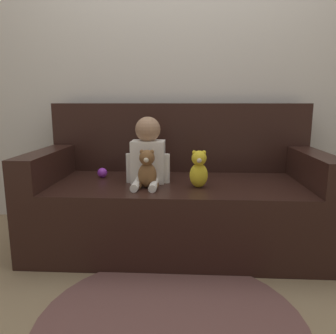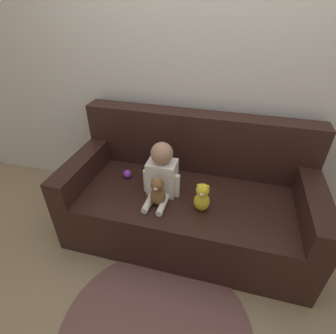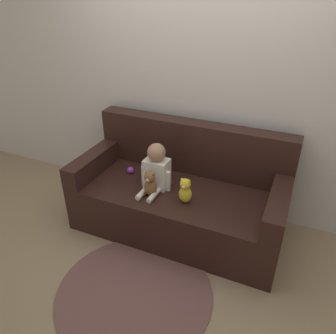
{
  "view_description": "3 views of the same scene",
  "coord_description": "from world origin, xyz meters",
  "px_view_note": "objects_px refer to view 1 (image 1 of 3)",
  "views": [
    {
      "loc": [
        0.05,
        -2.15,
        0.97
      ],
      "look_at": [
        -0.06,
        -0.08,
        0.56
      ],
      "focal_mm": 35.0,
      "sensor_mm": 36.0,
      "label": 1
    },
    {
      "loc": [
        0.27,
        -1.59,
        1.76
      ],
      "look_at": [
        -0.15,
        -0.04,
        0.68
      ],
      "focal_mm": 28.0,
      "sensor_mm": 36.0,
      "label": 2
    },
    {
      "loc": [
        0.92,
        -2.33,
        2.09
      ],
      "look_at": [
        -0.1,
        -0.01,
        0.66
      ],
      "focal_mm": 35.0,
      "sensor_mm": 36.0,
      "label": 3
    }
  ],
  "objects_px": {
    "person_baby": "(148,154)",
    "plush_toy_side": "(199,169)",
    "teddy_bear_brown": "(147,170)",
    "toy_ball": "(102,173)",
    "couch": "(178,195)"
  },
  "relations": [
    {
      "from": "person_baby",
      "to": "plush_toy_side",
      "type": "distance_m",
      "value": 0.36
    },
    {
      "from": "person_baby",
      "to": "plush_toy_side",
      "type": "height_order",
      "value": "person_baby"
    },
    {
      "from": "person_baby",
      "to": "teddy_bear_brown",
      "type": "distance_m",
      "value": 0.17
    },
    {
      "from": "teddy_bear_brown",
      "to": "plush_toy_side",
      "type": "bearing_deg",
      "value": 4.99
    },
    {
      "from": "toy_ball",
      "to": "plush_toy_side",
      "type": "bearing_deg",
      "value": -19.28
    },
    {
      "from": "plush_toy_side",
      "to": "toy_ball",
      "type": "height_order",
      "value": "plush_toy_side"
    },
    {
      "from": "couch",
      "to": "teddy_bear_brown",
      "type": "bearing_deg",
      "value": -124.1
    },
    {
      "from": "plush_toy_side",
      "to": "toy_ball",
      "type": "distance_m",
      "value": 0.71
    },
    {
      "from": "couch",
      "to": "toy_ball",
      "type": "height_order",
      "value": "couch"
    },
    {
      "from": "teddy_bear_brown",
      "to": "toy_ball",
      "type": "distance_m",
      "value": 0.44
    },
    {
      "from": "person_baby",
      "to": "plush_toy_side",
      "type": "relative_size",
      "value": 1.85
    },
    {
      "from": "person_baby",
      "to": "toy_ball",
      "type": "height_order",
      "value": "person_baby"
    },
    {
      "from": "teddy_bear_brown",
      "to": "plush_toy_side",
      "type": "height_order",
      "value": "teddy_bear_brown"
    },
    {
      "from": "couch",
      "to": "teddy_bear_brown",
      "type": "relative_size",
      "value": 8.04
    },
    {
      "from": "plush_toy_side",
      "to": "toy_ball",
      "type": "xyz_separation_m",
      "value": [
        -0.66,
        0.23,
        -0.08
      ]
    }
  ]
}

